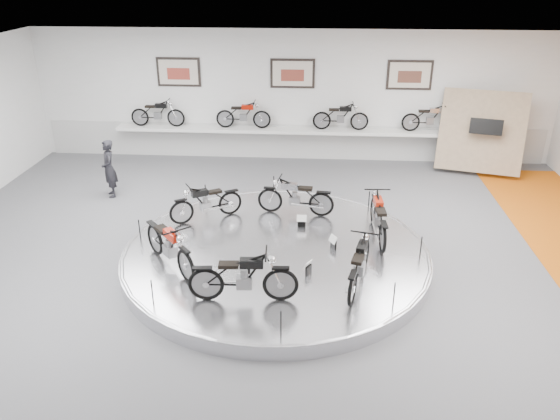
# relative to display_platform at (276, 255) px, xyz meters

# --- Properties ---
(floor) EXTENTS (16.00, 16.00, 0.00)m
(floor) POSITION_rel_display_platform_xyz_m (0.00, -0.30, -0.15)
(floor) COLOR #555558
(floor) RESTS_ON ground
(ceiling) EXTENTS (16.00, 16.00, 0.00)m
(ceiling) POSITION_rel_display_platform_xyz_m (0.00, -0.30, 3.85)
(ceiling) COLOR white
(ceiling) RESTS_ON wall_back
(wall_back) EXTENTS (16.00, 0.00, 16.00)m
(wall_back) POSITION_rel_display_platform_xyz_m (0.00, 6.70, 1.85)
(wall_back) COLOR silver
(wall_back) RESTS_ON floor
(dado_band) EXTENTS (15.68, 0.04, 1.10)m
(dado_band) POSITION_rel_display_platform_xyz_m (0.00, 6.68, 0.40)
(dado_band) COLOR #BCBCBA
(dado_band) RESTS_ON floor
(display_platform) EXTENTS (6.40, 6.40, 0.30)m
(display_platform) POSITION_rel_display_platform_xyz_m (0.00, 0.00, 0.00)
(display_platform) COLOR silver
(display_platform) RESTS_ON floor
(platform_rim) EXTENTS (6.40, 6.40, 0.10)m
(platform_rim) POSITION_rel_display_platform_xyz_m (0.00, 0.00, 0.12)
(platform_rim) COLOR #B2B2BA
(platform_rim) RESTS_ON display_platform
(shelf) EXTENTS (11.00, 0.55, 0.10)m
(shelf) POSITION_rel_display_platform_xyz_m (0.00, 6.40, 0.85)
(shelf) COLOR silver
(shelf) RESTS_ON wall_back
(poster_left) EXTENTS (1.35, 0.06, 0.88)m
(poster_left) POSITION_rel_display_platform_xyz_m (-3.50, 6.66, 2.55)
(poster_left) COLOR beige
(poster_left) RESTS_ON wall_back
(poster_center) EXTENTS (1.35, 0.06, 0.88)m
(poster_center) POSITION_rel_display_platform_xyz_m (0.00, 6.66, 2.55)
(poster_center) COLOR beige
(poster_center) RESTS_ON wall_back
(poster_right) EXTENTS (1.35, 0.06, 0.88)m
(poster_right) POSITION_rel_display_platform_xyz_m (3.50, 6.66, 2.55)
(poster_right) COLOR beige
(poster_right) RESTS_ON wall_back
(display_panel) EXTENTS (2.56, 1.52, 2.30)m
(display_panel) POSITION_rel_display_platform_xyz_m (5.60, 5.80, 1.10)
(display_panel) COLOR tan
(display_panel) RESTS_ON floor
(shelf_bike_a) EXTENTS (1.22, 0.43, 0.73)m
(shelf_bike_a) POSITION_rel_display_platform_xyz_m (-4.20, 6.40, 1.27)
(shelf_bike_a) COLOR black
(shelf_bike_a) RESTS_ON shelf
(shelf_bike_b) EXTENTS (1.22, 0.43, 0.73)m
(shelf_bike_b) POSITION_rel_display_platform_xyz_m (-1.50, 6.40, 1.27)
(shelf_bike_b) COLOR #961305
(shelf_bike_b) RESTS_ON shelf
(shelf_bike_c) EXTENTS (1.22, 0.43, 0.73)m
(shelf_bike_c) POSITION_rel_display_platform_xyz_m (1.50, 6.40, 1.27)
(shelf_bike_c) COLOR black
(shelf_bike_c) RESTS_ON shelf
(shelf_bike_d) EXTENTS (1.22, 0.43, 0.73)m
(shelf_bike_d) POSITION_rel_display_platform_xyz_m (4.20, 6.40, 1.27)
(shelf_bike_d) COLOR #AAA9AE
(shelf_bike_d) RESTS_ON shelf
(bike_a) EXTENTS (0.67, 1.69, 0.98)m
(bike_a) POSITION_rel_display_platform_xyz_m (2.16, 0.70, 0.64)
(bike_a) COLOR #AF220E
(bike_a) RESTS_ON display_platform
(bike_b) EXTENTS (1.61, 0.74, 0.91)m
(bike_b) POSITION_rel_display_platform_xyz_m (0.33, 1.77, 0.61)
(bike_b) COLOR #AAA9AE
(bike_b) RESTS_ON display_platform
(bike_c) EXTENTS (1.56, 1.22, 0.88)m
(bike_c) POSITION_rel_display_platform_xyz_m (-1.72, 1.35, 0.59)
(bike_c) COLOR black
(bike_c) RESTS_ON display_platform
(bike_d) EXTENTS (1.54, 1.65, 0.98)m
(bike_d) POSITION_rel_display_platform_xyz_m (-2.01, -0.87, 0.64)
(bike_d) COLOR #961305
(bike_d) RESTS_ON display_platform
(bike_e) EXTENTS (1.69, 0.68, 0.97)m
(bike_e) POSITION_rel_display_platform_xyz_m (-0.43, -1.92, 0.64)
(bike_e) COLOR black
(bike_e) RESTS_ON display_platform
(bike_f) EXTENTS (0.93, 1.67, 0.93)m
(bike_f) POSITION_rel_display_platform_xyz_m (1.64, -1.30, 0.61)
(bike_f) COLOR black
(bike_f) RESTS_ON display_platform
(visitor) EXTENTS (0.59, 0.68, 1.56)m
(visitor) POSITION_rel_display_platform_xyz_m (-4.70, 3.24, 0.63)
(visitor) COLOR black
(visitor) RESTS_ON floor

